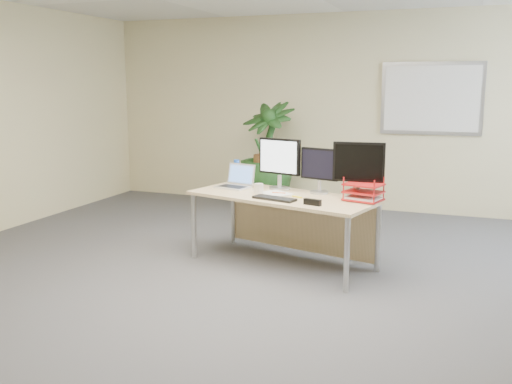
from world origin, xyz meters
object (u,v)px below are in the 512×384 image
at_px(monitor_left, 280,160).
at_px(monitor_right, 320,168).
at_px(floor_plant, 268,156).
at_px(laptop, 236,182).
at_px(desk, 288,208).

height_order(monitor_left, monitor_right, monitor_left).
bearing_deg(floor_plant, monitor_right, -58.49).
distance_m(floor_plant, monitor_left, 2.20).
distance_m(floor_plant, laptop, 2.10).
xyz_separation_m(desk, laptop, (-0.60, 0.14, 0.20)).
bearing_deg(monitor_left, floor_plant, 112.67).
distance_m(monitor_left, laptop, 0.51).
height_order(desk, monitor_left, monitor_left).
distance_m(desk, laptop, 0.65).
bearing_deg(monitor_right, desk, -155.37).
xyz_separation_m(floor_plant, monitor_right, (1.27, -2.07, 0.20)).
xyz_separation_m(floor_plant, laptop, (0.39, -2.06, 0.00)).
height_order(desk, laptop, laptop).
relative_size(monitor_left, laptop, 1.32).
relative_size(desk, monitor_right, 4.37).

